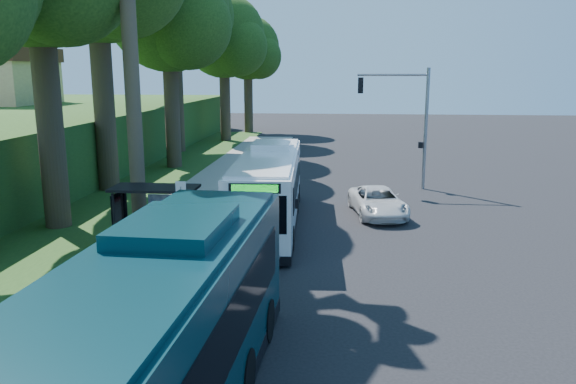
# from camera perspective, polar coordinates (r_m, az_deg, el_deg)

# --- Properties ---
(ground) EXTENTS (140.00, 140.00, 0.00)m
(ground) POSITION_cam_1_polar(r_m,az_deg,el_deg) (24.00, 5.37, -4.32)
(ground) COLOR black
(ground) RESTS_ON ground
(sidewalk) EXTENTS (4.50, 70.00, 0.12)m
(sidewalk) POSITION_cam_1_polar(r_m,az_deg,el_deg) (25.05, -11.61, -3.67)
(sidewalk) COLOR gray
(sidewalk) RESTS_ON ground
(red_curb) EXTENTS (0.25, 30.00, 0.13)m
(red_curb) POSITION_cam_1_polar(r_m,az_deg,el_deg) (20.77, -8.69, -6.87)
(red_curb) COLOR maroon
(red_curb) RESTS_ON ground
(grass_verge) EXTENTS (8.00, 70.00, 0.06)m
(grass_verge) POSITION_cam_1_polar(r_m,az_deg,el_deg) (31.59, -18.90, -0.86)
(grass_verge) COLOR #234719
(grass_verge) RESTS_ON ground
(bus_shelter) EXTENTS (3.20, 1.51, 2.55)m
(bus_shelter) POSITION_cam_1_polar(r_m,az_deg,el_deg) (21.97, -13.83, -1.30)
(bus_shelter) COLOR black
(bus_shelter) RESTS_ON ground
(stop_sign_pole) EXTENTS (0.35, 0.06, 3.17)m
(stop_sign_pole) POSITION_cam_1_polar(r_m,az_deg,el_deg) (19.37, -10.74, -2.11)
(stop_sign_pole) COLOR gray
(stop_sign_pole) RESTS_ON ground
(traffic_signal_pole) EXTENTS (4.10, 0.30, 7.00)m
(traffic_signal_pole) POSITION_cam_1_polar(r_m,az_deg,el_deg) (33.33, 12.14, 7.82)
(traffic_signal_pole) COLOR gray
(traffic_signal_pole) RESTS_ON ground
(tree_2) EXTENTS (8.82, 8.40, 15.12)m
(tree_2) POSITION_cam_1_polar(r_m,az_deg,el_deg) (40.92, -11.95, 17.07)
(tree_2) COLOR #382B1E
(tree_2) RESTS_ON ground
(tree_3) EXTENTS (10.08, 9.60, 17.28)m
(tree_3) POSITION_cam_1_polar(r_m,az_deg,el_deg) (49.26, -11.47, 17.97)
(tree_3) COLOR #382B1E
(tree_3) RESTS_ON ground
(tree_4) EXTENTS (8.40, 8.00, 14.14)m
(tree_4) POSITION_cam_1_polar(r_m,az_deg,el_deg) (56.24, -6.45, 15.07)
(tree_4) COLOR #382B1E
(tree_4) RESTS_ON ground
(tree_5) EXTENTS (7.35, 7.00, 12.86)m
(tree_5) POSITION_cam_1_polar(r_m,az_deg,el_deg) (63.89, -4.04, 14.07)
(tree_5) COLOR #382B1E
(tree_5) RESTS_ON ground
(white_bus) EXTENTS (3.08, 11.89, 3.51)m
(white_bus) POSITION_cam_1_polar(r_m,az_deg,el_deg) (25.19, -1.96, 0.54)
(white_bus) COLOR white
(white_bus) RESTS_ON ground
(teal_bus) EXTENTS (3.36, 13.37, 3.95)m
(teal_bus) POSITION_cam_1_polar(r_m,az_deg,el_deg) (10.22, -14.79, -16.59)
(teal_bus) COLOR #082931
(teal_bus) RESTS_ON ground
(pickup) EXTENTS (2.97, 5.08, 1.33)m
(pickup) POSITION_cam_1_polar(r_m,az_deg,el_deg) (27.24, 9.11, -0.98)
(pickup) COLOR silver
(pickup) RESTS_ON ground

